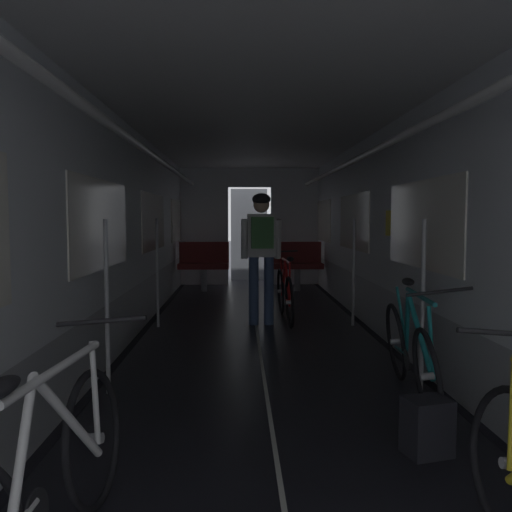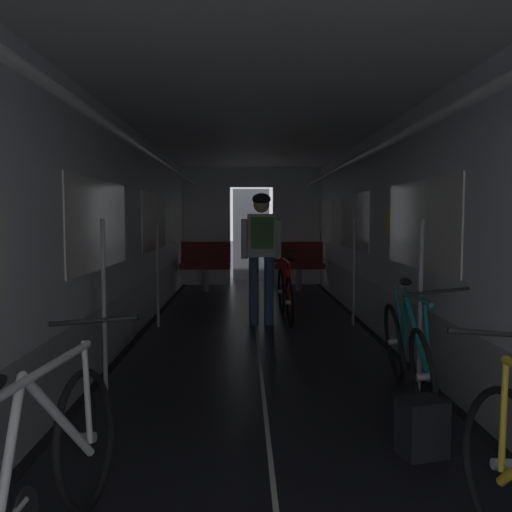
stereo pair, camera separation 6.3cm
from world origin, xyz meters
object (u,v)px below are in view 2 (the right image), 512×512
at_px(bench_seat_far_left, 205,261).
at_px(bicycle_teal, 407,351).
at_px(bench_seat_far_right, 298,261).
at_px(bicycle_white, 34,480).
at_px(bicycle_red_in_aisle, 285,293).
at_px(backpack_on_floor, 422,427).
at_px(person_cyclist_aisle, 261,244).

height_order(bench_seat_far_left, bicycle_teal, same).
distance_m(bench_seat_far_right, bicycle_teal, 6.18).
relative_size(bicycle_white, bicycle_red_in_aisle, 1.00).
height_order(bench_seat_far_left, bicycle_white, bench_seat_far_left).
relative_size(bicycle_white, backpack_on_floor, 4.97).
xyz_separation_m(bench_seat_far_right, bicycle_teal, (0.21, -6.17, -0.19)).
height_order(bench_seat_far_left, bench_seat_far_right, same).
relative_size(bench_seat_far_left, bicycle_white, 0.58).
distance_m(bicycle_teal, bicycle_white, 2.88).
xyz_separation_m(person_cyclist_aisle, backpack_on_floor, (0.83, -3.86, -0.90)).
height_order(bench_seat_far_left, bicycle_red_in_aisle, bench_seat_far_left).
distance_m(person_cyclist_aisle, bicycle_red_in_aisle, 0.81).
bearing_deg(bicycle_teal, person_cyclist_aisle, 109.77).
relative_size(bicycle_white, person_cyclist_aisle, 0.98).
relative_size(bicycle_teal, bicycle_white, 1.00).
height_order(bench_seat_far_right, bicycle_red_in_aisle, bench_seat_far_right).
xyz_separation_m(bench_seat_far_right, bicycle_white, (-1.87, -8.15, -0.19)).
bearing_deg(bicycle_teal, bench_seat_far_left, 108.07).
distance_m(bicycle_white, backpack_on_floor, 2.14).
bearing_deg(person_cyclist_aisle, backpack_on_floor, -77.91).
distance_m(person_cyclist_aisle, backpack_on_floor, 4.05).
bearing_deg(bicycle_white, bench_seat_far_left, 89.48).
bearing_deg(bench_seat_far_right, bicycle_white, -102.94).
relative_size(bench_seat_far_right, bicycle_red_in_aisle, 0.58).
bearing_deg(bench_seat_far_left, person_cyclist_aisle, -73.46).
bearing_deg(bicycle_red_in_aisle, person_cyclist_aisle, -141.54).
relative_size(bicycle_teal, person_cyclist_aisle, 0.98).
distance_m(bicycle_teal, person_cyclist_aisle, 3.14).
relative_size(bench_seat_far_left, backpack_on_floor, 2.89).
distance_m(bench_seat_far_right, person_cyclist_aisle, 3.42).
distance_m(bicycle_teal, bicycle_red_in_aisle, 3.23).
xyz_separation_m(bicycle_teal, bicycle_white, (-2.09, -1.98, 0.00)).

